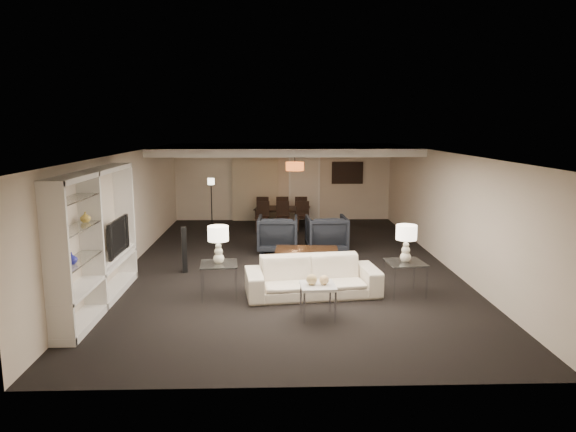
# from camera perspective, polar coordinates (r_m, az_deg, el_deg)

# --- Properties ---
(floor) EXTENTS (11.00, 11.00, 0.00)m
(floor) POSITION_cam_1_polar(r_m,az_deg,el_deg) (11.59, 0.00, -5.36)
(floor) COLOR black
(floor) RESTS_ON ground
(ceiling) EXTENTS (7.00, 11.00, 0.02)m
(ceiling) POSITION_cam_1_polar(r_m,az_deg,el_deg) (11.18, 0.00, 7.08)
(ceiling) COLOR silver
(ceiling) RESTS_ON ground
(wall_back) EXTENTS (7.00, 0.02, 2.50)m
(wall_back) POSITION_cam_1_polar(r_m,az_deg,el_deg) (16.77, -0.57, 3.79)
(wall_back) COLOR beige
(wall_back) RESTS_ON ground
(wall_front) EXTENTS (7.00, 0.02, 2.50)m
(wall_front) POSITION_cam_1_polar(r_m,az_deg,el_deg) (5.96, 1.60, -7.85)
(wall_front) COLOR beige
(wall_front) RESTS_ON ground
(wall_left) EXTENTS (0.02, 11.00, 2.50)m
(wall_left) POSITION_cam_1_polar(r_m,az_deg,el_deg) (11.75, -17.33, 0.63)
(wall_left) COLOR beige
(wall_left) RESTS_ON ground
(wall_right) EXTENTS (0.02, 11.00, 2.50)m
(wall_right) POSITION_cam_1_polar(r_m,az_deg,el_deg) (11.94, 17.03, 0.80)
(wall_right) COLOR beige
(wall_right) RESTS_ON ground
(ceiling_soffit) EXTENTS (7.00, 4.00, 0.20)m
(ceiling_soffit) POSITION_cam_1_polar(r_m,az_deg,el_deg) (14.68, -0.41, 7.40)
(ceiling_soffit) COLOR silver
(ceiling_soffit) RESTS_ON ceiling
(curtains) EXTENTS (1.50, 0.12, 2.40)m
(curtains) POSITION_cam_1_polar(r_m,az_deg,el_deg) (16.70, -3.65, 3.58)
(curtains) COLOR beige
(curtains) RESTS_ON wall_back
(door) EXTENTS (0.90, 0.05, 2.10)m
(door) POSITION_cam_1_polar(r_m,az_deg,el_deg) (16.79, 1.83, 3.11)
(door) COLOR silver
(door) RESTS_ON wall_back
(painting) EXTENTS (0.95, 0.04, 0.65)m
(painting) POSITION_cam_1_polar(r_m,az_deg,el_deg) (16.87, 6.61, 4.79)
(painting) COLOR #142D38
(painting) RESTS_ON wall_back
(media_unit) EXTENTS (0.38, 3.40, 2.35)m
(media_unit) POSITION_cam_1_polar(r_m,az_deg,el_deg) (9.26, -20.43, -2.46)
(media_unit) COLOR white
(media_unit) RESTS_ON wall_left
(pendant_light) EXTENTS (0.52, 0.52, 0.24)m
(pendant_light) POSITION_cam_1_polar(r_m,az_deg,el_deg) (14.72, 0.76, 5.54)
(pendant_light) COLOR #D8591E
(pendant_light) RESTS_ON ceiling_soffit
(sofa) EXTENTS (2.51, 1.24, 0.71)m
(sofa) POSITION_cam_1_polar(r_m,az_deg,el_deg) (9.44, 2.73, -6.75)
(sofa) COLOR beige
(sofa) RESTS_ON floor
(coffee_table) EXTENTS (1.38, 0.87, 0.48)m
(coffee_table) POSITION_cam_1_polar(r_m,az_deg,el_deg) (11.01, 2.08, -4.92)
(coffee_table) COLOR black
(coffee_table) RESTS_ON floor
(armchair_left) EXTENTS (1.00, 1.03, 0.90)m
(armchair_left) POSITION_cam_1_polar(r_m,az_deg,el_deg) (12.59, -1.15, -2.01)
(armchair_left) COLOR black
(armchair_left) RESTS_ON floor
(armchair_right) EXTENTS (1.01, 1.04, 0.90)m
(armchair_right) POSITION_cam_1_polar(r_m,az_deg,el_deg) (12.66, 4.30, -1.97)
(armchair_right) COLOR black
(armchair_right) RESTS_ON floor
(side_table_left) EXTENTS (0.72, 0.72, 0.62)m
(side_table_left) POSITION_cam_1_polar(r_m,az_deg,el_deg) (9.48, -7.65, -7.04)
(side_table_left) COLOR silver
(side_table_left) RESTS_ON floor
(side_table_right) EXTENTS (0.73, 0.73, 0.62)m
(side_table_right) POSITION_cam_1_polar(r_m,az_deg,el_deg) (9.73, 12.83, -6.75)
(side_table_right) COLOR white
(side_table_right) RESTS_ON floor
(table_lamp_left) EXTENTS (0.38, 0.38, 0.69)m
(table_lamp_left) POSITION_cam_1_polar(r_m,az_deg,el_deg) (9.31, -7.74, -3.20)
(table_lamp_left) COLOR white
(table_lamp_left) RESTS_ON side_table_left
(table_lamp_right) EXTENTS (0.38, 0.38, 0.69)m
(table_lamp_right) POSITION_cam_1_polar(r_m,az_deg,el_deg) (9.57, 12.98, -3.01)
(table_lamp_right) COLOR beige
(table_lamp_right) RESTS_ON side_table_right
(marble_table) EXTENTS (0.58, 0.58, 0.55)m
(marble_table) POSITION_cam_1_polar(r_m,az_deg,el_deg) (8.42, 3.31, -9.41)
(marble_table) COLOR white
(marble_table) RESTS_ON floor
(gold_gourd_a) EXTENTS (0.18, 0.18, 0.18)m
(gold_gourd_a) POSITION_cam_1_polar(r_m,az_deg,el_deg) (8.30, 2.64, -7.05)
(gold_gourd_a) COLOR tan
(gold_gourd_a) RESTS_ON marble_table
(gold_gourd_b) EXTENTS (0.15, 0.15, 0.15)m
(gold_gourd_b) POSITION_cam_1_polar(r_m,az_deg,el_deg) (8.32, 4.03, -7.10)
(gold_gourd_b) COLOR #F2C580
(gold_gourd_b) RESTS_ON marble_table
(television) EXTENTS (1.13, 0.15, 0.65)m
(television) POSITION_cam_1_polar(r_m,az_deg,el_deg) (9.93, -18.95, -2.16)
(television) COLOR black
(television) RESTS_ON media_unit
(vase_blue) EXTENTS (0.17, 0.17, 0.18)m
(vase_blue) POSITION_cam_1_polar(r_m,az_deg,el_deg) (8.23, -22.93, -4.34)
(vase_blue) COLOR #282BAD
(vase_blue) RESTS_ON media_unit
(vase_amber) EXTENTS (0.16, 0.16, 0.17)m
(vase_amber) POSITION_cam_1_polar(r_m,az_deg,el_deg) (8.74, -21.59, -0.12)
(vase_amber) COLOR gold
(vase_amber) RESTS_ON media_unit
(floor_speaker) EXTENTS (0.13, 0.13, 0.99)m
(floor_speaker) POSITION_cam_1_polar(r_m,az_deg,el_deg) (11.06, -11.45, -3.67)
(floor_speaker) COLOR black
(floor_speaker) RESTS_ON floor
(dining_table) EXTENTS (1.77, 1.13, 0.58)m
(dining_table) POSITION_cam_1_polar(r_m,az_deg,el_deg) (15.72, -0.64, -0.16)
(dining_table) COLOR black
(dining_table) RESTS_ON floor
(chair_nl) EXTENTS (0.45, 0.45, 0.87)m
(chair_nl) POSITION_cam_1_polar(r_m,az_deg,el_deg) (15.05, -2.88, -0.08)
(chair_nl) COLOR black
(chair_nl) RESTS_ON floor
(chair_nm) EXTENTS (0.41, 0.41, 0.87)m
(chair_nm) POSITION_cam_1_polar(r_m,az_deg,el_deg) (15.05, -0.60, -0.07)
(chair_nm) COLOR black
(chair_nm) RESTS_ON floor
(chair_nr) EXTENTS (0.41, 0.41, 0.87)m
(chair_nr) POSITION_cam_1_polar(r_m,az_deg,el_deg) (15.08, 1.68, -0.06)
(chair_nr) COLOR black
(chair_nr) RESTS_ON floor
(chair_fl) EXTENTS (0.42, 0.42, 0.87)m
(chair_fl) POSITION_cam_1_polar(r_m,az_deg,el_deg) (16.33, -2.79, 0.72)
(chair_fl) COLOR black
(chair_fl) RESTS_ON floor
(chair_fm) EXTENTS (0.42, 0.42, 0.87)m
(chair_fm) POSITION_cam_1_polar(r_m,az_deg,el_deg) (16.33, -0.69, 0.73)
(chair_fm) COLOR black
(chair_fm) RESTS_ON floor
(chair_fr) EXTENTS (0.41, 0.41, 0.87)m
(chair_fr) POSITION_cam_1_polar(r_m,az_deg,el_deg) (16.35, 1.42, 0.74)
(chair_fr) COLOR black
(chair_fr) RESTS_ON floor
(floor_lamp) EXTENTS (0.28, 0.28, 1.48)m
(floor_lamp) POSITION_cam_1_polar(r_m,az_deg,el_deg) (16.01, -8.49, 1.54)
(floor_lamp) COLOR black
(floor_lamp) RESTS_ON floor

